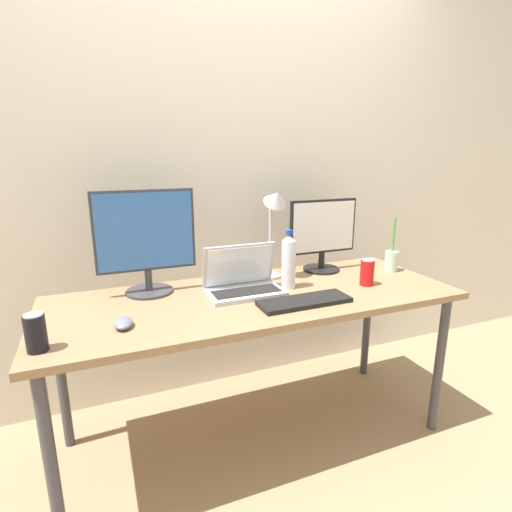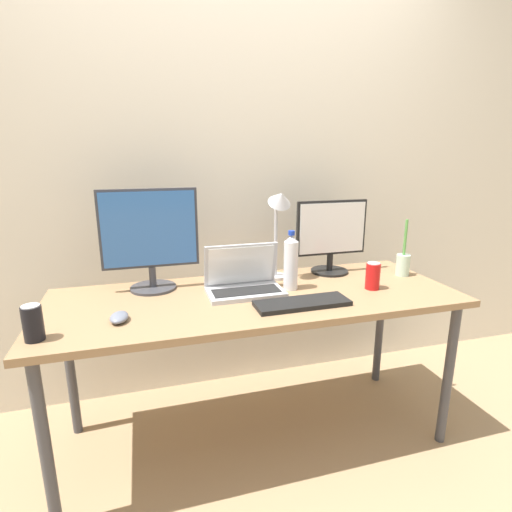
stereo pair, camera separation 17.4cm
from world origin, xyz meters
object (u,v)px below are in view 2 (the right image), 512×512
soda_can_by_laptop (373,276)px  bamboo_vase (403,263)px  monitor_left (150,237)px  monitor_center (331,235)px  soda_can_near_keyboard (33,323)px  keyboard_main (302,303)px  water_bottle (291,262)px  mouse_by_keyboard (119,317)px  desk_lamp (279,217)px  work_desk (256,308)px  laptop_silver (244,281)px

soda_can_by_laptop → bamboo_vase: (0.27, 0.14, 0.00)m
monitor_left → monitor_center: size_ratio=1.21×
monitor_center → soda_can_by_laptop: (0.07, -0.29, -0.14)m
bamboo_vase → soda_can_near_keyboard: bearing=-170.2°
soda_can_by_laptop → keyboard_main: bearing=-165.3°
keyboard_main → water_bottle: bearing=82.0°
mouse_by_keyboard → water_bottle: (0.75, 0.17, 0.11)m
monitor_center → soda_can_near_keyboard: (-1.32, -0.44, -0.14)m
monitor_left → soda_can_by_laptop: 1.04m
monitor_left → mouse_by_keyboard: 0.44m
water_bottle → desk_lamp: size_ratio=0.59×
work_desk → bamboo_vase: 0.82m
monitor_left → work_desk: bearing=-25.5°
water_bottle → soda_can_by_laptop: size_ratio=2.20×
work_desk → monitor_left: 0.58m
water_bottle → work_desk: bearing=-169.4°
monitor_left → soda_can_near_keyboard: size_ratio=3.70×
monitor_left → mouse_by_keyboard: (-0.14, -0.34, -0.23)m
work_desk → desk_lamp: (0.16, 0.17, 0.38)m
monitor_left → laptop_silver: 0.47m
work_desk → keyboard_main: 0.24m
laptop_silver → work_desk: bearing=-48.0°
monitor_center → soda_can_by_laptop: bearing=-76.2°
laptop_silver → monitor_center: bearing=18.5°
laptop_silver → keyboard_main: 0.30m
monitor_left → keyboard_main: 0.74m
laptop_silver → soda_can_near_keyboard: laptop_silver is taller
work_desk → laptop_silver: size_ratio=5.37×
desk_lamp → laptop_silver: bearing=-149.8°
work_desk → soda_can_by_laptop: size_ratio=14.46×
keyboard_main → monitor_left: bearing=146.2°
monitor_center → bamboo_vase: monitor_center is taller
soda_can_by_laptop → monitor_left: bearing=164.0°
mouse_by_keyboard → water_bottle: water_bottle is taller
mouse_by_keyboard → water_bottle: 0.78m
soda_can_by_laptop → desk_lamp: 0.52m
laptop_silver → soda_can_by_laptop: (0.59, -0.12, 0.01)m
monitor_center → mouse_by_keyboard: size_ratio=3.62×
work_desk → bamboo_vase: bearing=4.9°
monitor_center → water_bottle: (-0.30, -0.19, -0.07)m
monitor_center → bamboo_vase: size_ratio=1.31×
keyboard_main → water_bottle: water_bottle is taller
laptop_silver → soda_can_near_keyboard: bearing=-161.8°
work_desk → bamboo_vase: size_ratio=6.22×
monitor_center → desk_lamp: desk_lamp is taller
monitor_left → soda_can_near_keyboard: monitor_left is taller
work_desk → keyboard_main: size_ratio=4.57×
laptop_silver → soda_can_by_laptop: laptop_silver is taller
keyboard_main → laptop_silver: bearing=130.1°
soda_can_near_keyboard → bamboo_vase: bearing=9.8°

